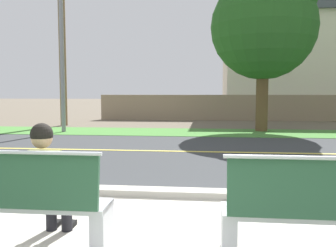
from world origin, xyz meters
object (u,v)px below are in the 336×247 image
bench_right (325,213)px  streetlamp (63,28)px  shade_tree_far_left (267,19)px  bench_left (16,203)px  seated_person_olive (47,178)px

bench_right → streetlamp: streetlamp is taller
bench_right → shade_tree_far_left: (1.18, 11.34, 3.91)m
bench_left → bench_right: size_ratio=1.00×
seated_person_olive → bench_left: bearing=-145.8°
streetlamp → bench_right: bearing=-57.7°
bench_left → streetlamp: streetlamp is taller
streetlamp → seated_person_olive: bearing=-69.2°
bench_right → streetlamp: 12.94m
seated_person_olive → bench_right: bearing=-3.6°
streetlamp → shade_tree_far_left: bearing=6.0°
bench_left → seated_person_olive: 0.37m
bench_left → shade_tree_far_left: 12.69m
seated_person_olive → streetlamp: bearing=110.8°
bench_left → shade_tree_far_left: bearing=69.9°
shade_tree_far_left → bench_right: bearing=-95.9°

